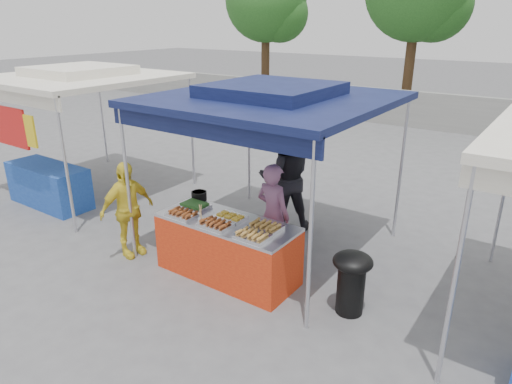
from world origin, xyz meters
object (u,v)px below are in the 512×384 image
Objects in this scene: vendor_woman at (273,215)px; customer_person at (127,210)px; vendor_table at (227,248)px; cooking_pot at (199,196)px; wok_burner at (352,278)px; helper_man at (285,178)px.

vendor_woman is 2.19m from customer_person.
vendor_woman reaches higher than vendor_table.
cooking_pot is at bearing 156.36° from vendor_table.
vendor_table is at bearing -23.64° from cooking_pot.
cooking_pot is 2.63m from wok_burner.
cooking_pot is (-0.81, 0.36, 0.49)m from vendor_table.
wok_burner is at bearing 5.93° from vendor_table.
helper_man is at bearing 66.54° from cooking_pot.
cooking_pot is at bearing 25.96° from helper_man.
customer_person is (-1.43, -2.18, -0.18)m from helper_man.
vendor_woman is at bearing 15.83° from cooking_pot.
cooking_pot is at bearing 22.21° from vendor_woman.
helper_man is (-1.96, 1.63, 0.44)m from wok_burner.
vendor_table is at bearing -177.16° from wok_burner.
vendor_table is 1.01m from cooking_pot.
helper_man reaches higher than customer_person.
helper_man is (-0.49, 1.14, 0.15)m from vendor_woman.
vendor_table is 1.08× the size of helper_man.
customer_person is at bearing -137.79° from cooking_pot.
cooking_pot is 0.16× the size of customer_person.
vendor_table is 1.34× the size of customer_person.
vendor_woman is at bearing 72.89° from helper_man.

